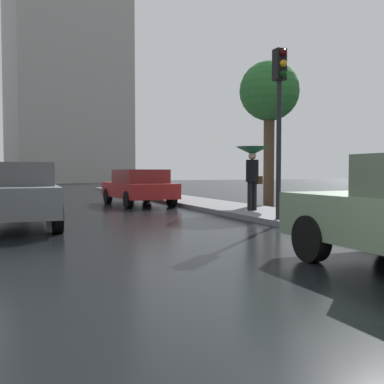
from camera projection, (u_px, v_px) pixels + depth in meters
The scene contains 8 objects.
ground at pixel (247, 326), 3.87m from camera, with size 120.00×120.00×0.00m, color black.
car_grey_near_kerb at pixel (20, 194), 10.79m from camera, with size 1.83×4.42×1.51m.
car_red_mid_road at pixel (139, 186), 17.74m from camera, with size 2.12×4.21×1.38m.
car_black_behind_camera at pixel (10, 183), 22.91m from camera, with size 2.03×3.88×1.31m.
pedestrian_with_umbrella_near at pixel (252, 160), 13.65m from camera, with size 0.98×0.98×1.90m.
traffic_light at pixel (280, 101), 11.05m from camera, with size 0.26×0.39×4.11m.
street_tree_mid at pixel (269, 94), 16.72m from camera, with size 2.18×2.18×5.34m.
distant_tower at pixel (68, 67), 52.34m from camera, with size 14.12×10.26×26.43m.
Camera 1 is at (-1.86, -3.37, 1.31)m, focal length 42.90 mm.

